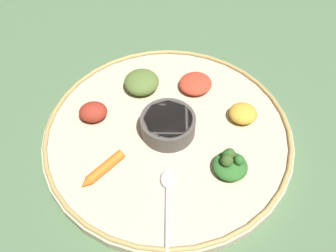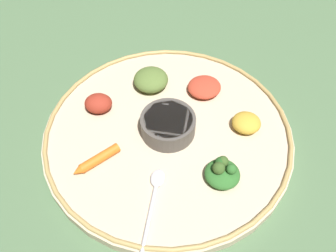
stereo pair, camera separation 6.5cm
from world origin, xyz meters
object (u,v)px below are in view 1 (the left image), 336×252
at_px(spoon, 167,203).
at_px(carrot_near_spoon, 103,169).
at_px(center_bowl, 168,124).
at_px(greens_pile, 230,164).

distance_m(spoon, carrot_near_spoon, 0.12).
relative_size(center_bowl, greens_pile, 1.33).
bearing_deg(center_bowl, carrot_near_spoon, 151.73).
bearing_deg(carrot_near_spoon, center_bowl, -28.27).
xyz_separation_m(spoon, carrot_near_spoon, (0.01, 0.12, 0.00)).
bearing_deg(greens_pile, center_bowl, 74.48).
xyz_separation_m(greens_pile, carrot_near_spoon, (-0.09, 0.19, -0.01)).
distance_m(center_bowl, greens_pile, 0.13).
distance_m(center_bowl, spoon, 0.15).
distance_m(greens_pile, carrot_near_spoon, 0.21).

